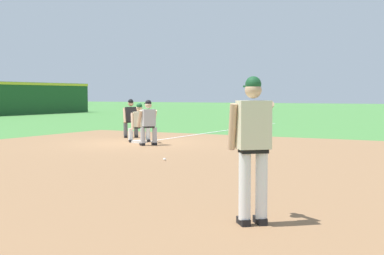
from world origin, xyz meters
name	(u,v)px	position (x,y,z in m)	size (l,w,h in m)	color
ground_plane	(139,143)	(0.00, 0.00, 0.00)	(160.00, 160.00, 0.00)	#47843D
infield_dirt_patch	(170,165)	(-4.38, -3.78, 0.00)	(18.00, 18.00, 0.01)	#936B47
foul_line_stripe	(224,131)	(6.77, 0.00, 0.01)	(13.53, 0.10, 0.00)	white
first_base_bag	(139,142)	(0.00, 0.00, 0.04)	(0.38, 0.38, 0.09)	white
baseball	(165,159)	(-3.74, -3.25, 0.04)	(0.07, 0.07, 0.07)	white
pitcher	(254,141)	(-8.72, -7.55, 1.06)	(0.85, 0.56, 1.86)	black
first_baseman	(140,121)	(0.25, 0.13, 0.73)	(0.76, 1.07, 1.34)	black
baserunner	(148,121)	(-0.60, -0.76, 0.79)	(0.68, 0.65, 1.46)	black
umpire	(131,117)	(1.66, 1.48, 0.79)	(0.66, 0.68, 1.46)	black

